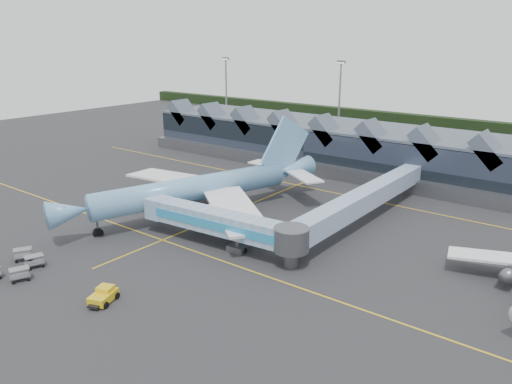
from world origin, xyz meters
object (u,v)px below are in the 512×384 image
Objects in this scene: pushback_tug at (103,296)px; jet_bridge at (230,226)px; fuel_truck at (170,190)px; main_airliner at (201,188)px.

jet_bridge is at bearing 63.92° from pushback_tug.
fuel_truck is 2.55× the size of pushback_tug.
fuel_truck reaches higher than pushback_tug.
jet_bridge is (13.59, -8.50, -0.93)m from main_airliner.
main_airliner is 30.76m from pushback_tug.
fuel_truck is at bearing 151.47° from jet_bridge.
jet_bridge is 6.47× the size of pushback_tug.
main_airliner is 16.06m from jet_bridge.
fuel_truck is (-9.51, 1.70, -2.54)m from main_airliner.
fuel_truck is 36.66m from pushback_tug.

